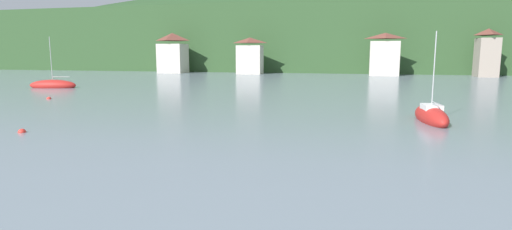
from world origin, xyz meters
TOP-DOWN VIEW (x-y plane):
  - wooded_hillside at (-9.51, 152.73)m, footprint 352.00×59.26m
  - shore_building_west at (-39.53, 113.17)m, footprint 6.47×5.55m
  - shore_building_westcentral at (-19.76, 112.31)m, footprint 5.95×3.74m
  - shore_building_central at (9.88, 112.27)m, footprint 6.30×3.65m
  - shore_building_eastcentral at (29.65, 113.00)m, footprint 3.95×5.20m
  - sailboat_far_4 at (9.85, 51.47)m, footprint 2.26×6.04m
  - sailboat_far_5 at (-35.88, 68.43)m, footprint 6.65×3.36m
  - mooring_buoy_near at (-14.44, 41.12)m, footprint 0.46×0.46m
  - mooring_buoy_mid at (-26.18, 56.64)m, footprint 0.47×0.47m

SIDE VIEW (x-z plane):
  - mooring_buoy_near at x=-14.44m, z-range -0.23..0.23m
  - mooring_buoy_mid at x=-26.18m, z-range -0.23..0.23m
  - sailboat_far_5 at x=-35.88m, z-range -3.32..4.02m
  - sailboat_far_4 at x=9.85m, z-range -2.91..3.66m
  - shore_building_westcentral at x=-19.76m, z-range -0.12..8.17m
  - shore_building_central at x=9.88m, z-range -0.13..8.87m
  - shore_building_west at x=-39.53m, z-range -0.14..9.46m
  - shore_building_eastcentral at x=29.65m, z-range -0.14..9.50m
  - wooded_hillside at x=-9.51m, z-range -13.25..27.55m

